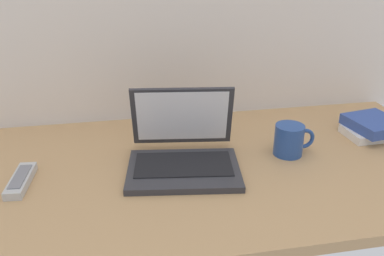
{
  "coord_description": "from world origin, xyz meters",
  "views": [
    {
      "loc": [
        -0.22,
        -1.0,
        0.61
      ],
      "look_at": [
        -0.03,
        0.0,
        0.15
      ],
      "focal_mm": 37.85,
      "sensor_mm": 36.0,
      "label": 1
    }
  ],
  "objects": [
    {
      "name": "desk",
      "position": [
        0.0,
        0.0,
        0.01
      ],
      "size": [
        1.6,
        0.76,
        0.03
      ],
      "color": "tan",
      "rests_on": "ground"
    },
    {
      "name": "coffee_mug",
      "position": [
        0.27,
        0.02,
        0.08
      ],
      "size": [
        0.13,
        0.09,
        0.09
      ],
      "color": "#26478C",
      "rests_on": "desk"
    },
    {
      "name": "laptop",
      "position": [
        -0.05,
        0.01,
        0.08
      ],
      "size": [
        0.34,
        0.32,
        0.21
      ],
      "color": "#2D2D33",
      "rests_on": "desk"
    },
    {
      "name": "book_stack",
      "position": [
        0.6,
        0.09,
        0.06
      ],
      "size": [
        0.18,
        0.18,
        0.06
      ],
      "color": "silver",
      "rests_on": "desk"
    },
    {
      "name": "remote_control_near",
      "position": [
        -0.49,
        -0.01,
        0.04
      ],
      "size": [
        0.06,
        0.16,
        0.02
      ],
      "color": "#B7B7B7",
      "rests_on": "desk"
    }
  ]
}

